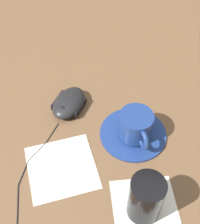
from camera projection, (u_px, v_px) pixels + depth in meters
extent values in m
plane|color=brown|center=(109.00, 151.00, 0.67)|extent=(3.00, 3.00, 0.00)
cylinder|color=navy|center=(133.00, 133.00, 0.69)|extent=(0.15, 0.15, 0.01)
cylinder|color=navy|center=(136.00, 125.00, 0.66)|extent=(0.07, 0.07, 0.06)
torus|color=navy|center=(143.00, 139.00, 0.64)|extent=(0.03, 0.05, 0.05)
ellipsoid|color=black|center=(69.00, 103.00, 0.74)|extent=(0.10, 0.12, 0.03)
cylinder|color=black|center=(63.00, 108.00, 0.71)|extent=(0.01, 0.01, 0.01)
cube|color=black|center=(81.00, 108.00, 0.73)|extent=(0.02, 0.06, 0.02)
cube|color=black|center=(58.00, 100.00, 0.75)|extent=(0.02, 0.06, 0.02)
cylinder|color=black|center=(52.00, 133.00, 0.70)|extent=(0.02, 0.05, 0.00)
cylinder|color=black|center=(37.00, 151.00, 0.67)|extent=(0.03, 0.05, 0.00)
cylinder|color=black|center=(23.00, 173.00, 0.63)|extent=(0.01, 0.06, 0.00)
cylinder|color=black|center=(18.00, 198.00, 0.60)|extent=(0.02, 0.06, 0.00)
sphere|color=black|center=(58.00, 124.00, 0.71)|extent=(0.00, 0.00, 0.00)
sphere|color=black|center=(46.00, 142.00, 0.68)|extent=(0.00, 0.00, 0.00)
sphere|color=black|center=(28.00, 161.00, 0.65)|extent=(0.00, 0.00, 0.00)
sphere|color=black|center=(18.00, 185.00, 0.61)|extent=(0.00, 0.00, 0.00)
sphere|color=black|center=(18.00, 212.00, 0.58)|extent=(0.00, 0.00, 0.00)
cube|color=silver|center=(145.00, 207.00, 0.58)|extent=(0.14, 0.14, 0.00)
cylinder|color=black|center=(146.00, 198.00, 0.54)|extent=(0.06, 0.06, 0.10)
cube|color=silver|center=(62.00, 167.00, 0.64)|extent=(0.18, 0.18, 0.00)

